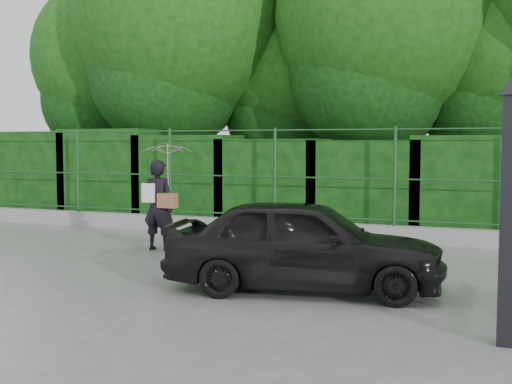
% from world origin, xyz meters
% --- Properties ---
extents(ground, '(80.00, 80.00, 0.00)m').
position_xyz_m(ground, '(0.00, 0.00, 0.00)').
color(ground, gray).
extents(kerb, '(14.00, 0.25, 0.30)m').
position_xyz_m(kerb, '(0.00, 4.50, 0.15)').
color(kerb, '#9E9E99').
rests_on(kerb, ground).
extents(fence, '(14.13, 0.06, 1.80)m').
position_xyz_m(fence, '(0.22, 4.50, 1.20)').
color(fence, '#1F4B23').
rests_on(fence, kerb).
extents(hedge, '(14.20, 1.20, 2.13)m').
position_xyz_m(hedge, '(-0.15, 5.50, 0.99)').
color(hedge, black).
rests_on(hedge, ground).
extents(trees, '(17.10, 6.15, 8.08)m').
position_xyz_m(trees, '(1.14, 7.74, 4.62)').
color(trees, black).
rests_on(trees, ground).
extents(gate, '(0.22, 2.33, 2.36)m').
position_xyz_m(gate, '(4.60, -0.72, 1.19)').
color(gate, black).
rests_on(gate, ground).
extents(woman, '(0.86, 0.86, 1.81)m').
position_xyz_m(woman, '(-0.75, 2.21, 1.18)').
color(woman, black).
rests_on(woman, ground).
extents(car, '(3.53, 1.89, 1.14)m').
position_xyz_m(car, '(2.31, 0.21, 0.57)').
color(car, black).
rests_on(car, ground).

